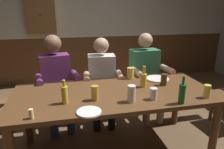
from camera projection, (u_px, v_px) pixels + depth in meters
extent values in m
plane|color=brown|center=(111.00, 141.00, 2.54)|extent=(7.80, 7.80, 0.00)
cube|color=brown|center=(88.00, 59.00, 4.60)|extent=(6.50, 0.12, 0.96)
cube|color=brown|center=(114.00, 93.00, 2.16)|extent=(2.07, 0.93, 0.04)
cylinder|color=brown|center=(214.00, 132.00, 2.11)|extent=(0.08, 0.08, 0.68)
cylinder|color=brown|center=(27.00, 116.00, 2.42)|extent=(0.08, 0.08, 0.68)
cylinder|color=brown|center=(176.00, 101.00, 2.83)|extent=(0.08, 0.08, 0.68)
cube|color=#6B2D66|center=(55.00, 74.00, 2.73)|extent=(0.41, 0.28, 0.52)
sphere|color=brown|center=(52.00, 44.00, 2.61)|extent=(0.22, 0.22, 0.22)
cylinder|color=#2D4C84|center=(66.00, 94.00, 2.72)|extent=(0.19, 0.41, 0.13)
cylinder|color=#2D4C84|center=(50.00, 96.00, 2.65)|extent=(0.19, 0.41, 0.13)
cylinder|color=#2D4C84|center=(71.00, 119.00, 2.63)|extent=(0.10, 0.10, 0.42)
cylinder|color=#2D4C84|center=(54.00, 122.00, 2.56)|extent=(0.10, 0.10, 0.42)
cylinder|color=#6B2D66|center=(76.00, 76.00, 2.58)|extent=(0.13, 0.29, 0.08)
cylinder|color=#6B2D66|center=(39.00, 80.00, 2.43)|extent=(0.13, 0.29, 0.08)
cube|color=silver|center=(102.00, 72.00, 2.87)|extent=(0.38, 0.27, 0.48)
sphere|color=tan|center=(101.00, 45.00, 2.76)|extent=(0.20, 0.20, 0.20)
cylinder|color=black|center=(110.00, 90.00, 2.83)|extent=(0.16, 0.38, 0.13)
cylinder|color=black|center=(95.00, 91.00, 2.81)|extent=(0.16, 0.38, 0.13)
cylinder|color=black|center=(112.00, 114.00, 2.74)|extent=(0.10, 0.10, 0.42)
cylinder|color=black|center=(97.00, 115.00, 2.71)|extent=(0.10, 0.10, 0.42)
cylinder|color=tan|center=(120.00, 76.00, 2.64)|extent=(0.11, 0.29, 0.08)
cylinder|color=tan|center=(86.00, 77.00, 2.59)|extent=(0.11, 0.29, 0.08)
cube|color=#33724C|center=(144.00, 68.00, 2.99)|extent=(0.41, 0.25, 0.53)
sphere|color=tan|center=(145.00, 40.00, 2.87)|extent=(0.20, 0.20, 0.20)
cylinder|color=#997F60|center=(155.00, 86.00, 2.97)|extent=(0.17, 0.41, 0.13)
cylinder|color=#997F60|center=(141.00, 88.00, 2.90)|extent=(0.17, 0.41, 0.13)
cylinder|color=#997F60|center=(161.00, 109.00, 2.87)|extent=(0.10, 0.10, 0.42)
cylinder|color=#997F60|center=(146.00, 112.00, 2.81)|extent=(0.10, 0.10, 0.42)
cylinder|color=tan|center=(167.00, 69.00, 2.83)|extent=(0.11, 0.29, 0.08)
cylinder|color=tan|center=(137.00, 72.00, 2.69)|extent=(0.11, 0.29, 0.08)
cylinder|color=brown|center=(212.00, 106.00, 2.94)|extent=(0.04, 0.04, 0.44)
cylinder|color=brown|center=(10.00, 117.00, 2.64)|extent=(0.04, 0.04, 0.44)
cylinder|color=#F9E08C|center=(31.00, 114.00, 1.62)|extent=(0.04, 0.04, 0.08)
cylinder|color=white|center=(157.00, 79.00, 2.52)|extent=(0.27, 0.27, 0.01)
cylinder|color=white|center=(89.00, 112.00, 1.72)|extent=(0.21, 0.21, 0.01)
cylinder|color=#195923|center=(182.00, 94.00, 1.86)|extent=(0.06, 0.06, 0.18)
cylinder|color=#195923|center=(183.00, 81.00, 1.82)|extent=(0.02, 0.02, 0.08)
cylinder|color=gold|center=(65.00, 95.00, 1.87)|extent=(0.06, 0.06, 0.16)
cylinder|color=gold|center=(64.00, 83.00, 1.83)|extent=(0.03, 0.03, 0.06)
cylinder|color=gold|center=(143.00, 80.00, 2.26)|extent=(0.07, 0.07, 0.15)
cylinder|color=gold|center=(144.00, 70.00, 2.23)|extent=(0.03, 0.03, 0.09)
cylinder|color=gold|center=(95.00, 93.00, 1.94)|extent=(0.07, 0.07, 0.14)
cylinder|color=#4C2D19|center=(164.00, 80.00, 2.32)|extent=(0.07, 0.07, 0.13)
cylinder|color=white|center=(153.00, 94.00, 1.96)|extent=(0.07, 0.07, 0.11)
cylinder|color=white|center=(131.00, 94.00, 1.90)|extent=(0.08, 0.08, 0.16)
cylinder|color=#E5C64C|center=(207.00, 91.00, 1.99)|extent=(0.06, 0.06, 0.13)
cylinder|color=#E5C64C|center=(130.00, 73.00, 2.54)|extent=(0.08, 0.08, 0.14)
cube|color=brown|center=(41.00, 15.00, 4.00)|extent=(0.56, 0.12, 0.70)
sphere|color=black|center=(40.00, 15.00, 3.93)|extent=(0.03, 0.03, 0.03)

